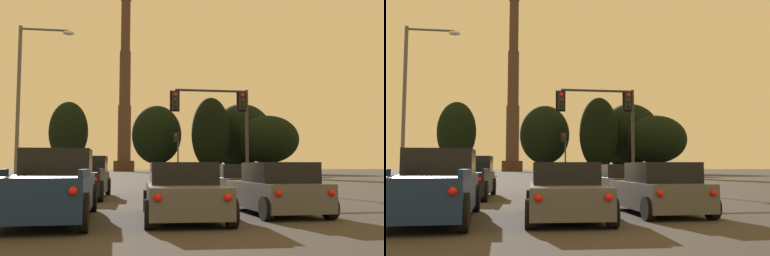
% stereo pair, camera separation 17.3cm
% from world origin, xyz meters
% --- Properties ---
extents(pickup_truck_left_lane_second, '(2.25, 5.53, 1.82)m').
position_xyz_m(pickup_truck_left_lane_second, '(-3.13, 10.11, 0.80)').
color(pickup_truck_left_lane_second, navy).
rests_on(pickup_truck_left_lane_second, ground_plane).
extents(pickup_truck_left_lane_front, '(2.38, 5.57, 1.82)m').
position_xyz_m(pickup_truck_left_lane_front, '(-3.01, 18.26, 0.80)').
color(pickup_truck_left_lane_front, black).
rests_on(pickup_truck_left_lane_front, ground_plane).
extents(sedan_right_lane_front, '(1.99, 4.71, 1.43)m').
position_xyz_m(sedan_right_lane_front, '(3.51, 16.91, 0.67)').
color(sedan_right_lane_front, '#232328').
rests_on(sedan_right_lane_front, ground_plane).
extents(sedan_center_lane_second, '(2.18, 4.77, 1.43)m').
position_xyz_m(sedan_center_lane_second, '(0.19, 9.83, 0.67)').
color(sedan_center_lane_second, '#4C4F54').
rests_on(sedan_center_lane_second, ground_plane).
extents(hatchback_right_lane_second, '(2.05, 4.16, 1.44)m').
position_xyz_m(hatchback_right_lane_second, '(2.92, 10.51, 0.66)').
color(hatchback_right_lane_second, '#4C4F54').
rests_on(hatchback_right_lane_second, ground_plane).
extents(traffic_light_far_right, '(0.78, 0.50, 5.62)m').
position_xyz_m(traffic_light_far_right, '(5.44, 52.88, 3.69)').
color(traffic_light_far_right, '#2D2D30').
rests_on(traffic_light_far_right, ground_plane).
extents(traffic_light_overhead_right, '(4.81, 0.50, 5.93)m').
position_xyz_m(traffic_light_overhead_right, '(4.52, 24.14, 4.52)').
color(traffic_light_overhead_right, '#2D2D30').
rests_on(traffic_light_overhead_right, ground_plane).
extents(street_lamp, '(2.96, 0.36, 9.00)m').
position_xyz_m(street_lamp, '(-6.44, 23.39, 5.46)').
color(street_lamp, '#56565B').
rests_on(street_lamp, ground_plane).
extents(smokestack, '(6.44, 6.44, 54.72)m').
position_xyz_m(smokestack, '(-0.30, 138.12, 21.43)').
color(smokestack, '#3C2B22').
rests_on(smokestack, ground_plane).
extents(treeline_center_left, '(13.25, 11.93, 15.07)m').
position_xyz_m(treeline_center_left, '(24.65, 92.62, 8.49)').
color(treeline_center_left, black).
rests_on(treeline_center_left, ground_plane).
extents(treeline_left_mid, '(7.77, 6.99, 14.59)m').
position_xyz_m(treeline_left_mid, '(-11.82, 91.40, 8.44)').
color(treeline_left_mid, black).
rests_on(treeline_left_mid, ground_plane).
extents(treeline_far_left, '(10.74, 9.67, 14.69)m').
position_xyz_m(treeline_far_left, '(6.33, 95.41, 8.32)').
color(treeline_far_left, black).
rests_on(treeline_far_left, ground_plane).
extents(treeline_right_mid, '(7.83, 7.05, 15.28)m').
position_xyz_m(treeline_right_mid, '(16.44, 86.05, 8.05)').
color(treeline_right_mid, black).
rests_on(treeline_right_mid, ground_plane).
extents(treeline_far_right, '(12.86, 11.58, 11.94)m').
position_xyz_m(treeline_far_right, '(28.51, 86.83, 7.02)').
color(treeline_far_right, black).
rests_on(treeline_far_right, ground_plane).
extents(treeline_center_right, '(10.62, 9.56, 12.37)m').
position_xyz_m(treeline_center_right, '(24.72, 95.77, 6.66)').
color(treeline_center_right, black).
rests_on(treeline_center_right, ground_plane).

